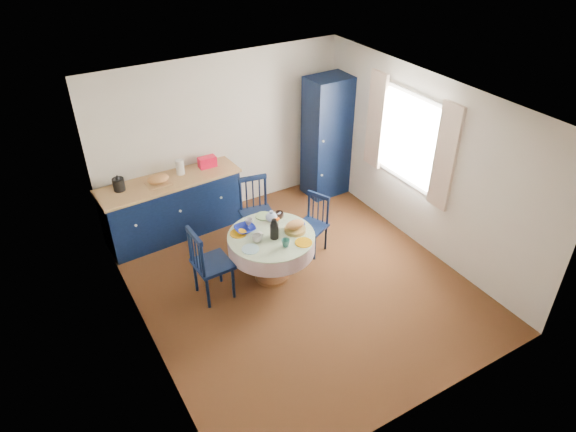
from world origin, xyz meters
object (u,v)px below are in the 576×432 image
(chair_left, at_px, (209,263))
(chair_far, at_px, (257,212))
(pantry_cabinet, at_px, (327,137))
(mug_b, at_px, (286,243))
(mug_d, at_px, (249,222))
(mug_a, at_px, (257,238))
(cobalt_bowl, at_px, (245,229))
(chair_right, at_px, (313,224))
(dining_table, at_px, (272,242))
(kitchen_counter, at_px, (172,206))
(mug_c, at_px, (279,215))

(chair_left, relative_size, chair_far, 1.01)
(pantry_cabinet, height_order, mug_b, pantry_cabinet)
(chair_far, distance_m, mug_d, 0.63)
(chair_left, relative_size, mug_d, 9.41)
(pantry_cabinet, relative_size, mug_d, 18.31)
(mug_a, distance_m, cobalt_bowl, 0.28)
(mug_d, distance_m, cobalt_bowl, 0.14)
(chair_right, bearing_deg, chair_left, -108.02)
(mug_a, bearing_deg, dining_table, 6.12)
(dining_table, xyz_separation_m, mug_d, (-0.15, 0.34, 0.17))
(chair_far, relative_size, mug_b, 9.41)
(chair_far, distance_m, mug_a, 0.97)
(mug_a, bearing_deg, mug_d, 79.01)
(mug_a, distance_m, mug_d, 0.38)
(mug_d, bearing_deg, pantry_cabinet, 30.48)
(kitchen_counter, xyz_separation_m, mug_d, (0.62, -1.31, 0.26))
(chair_left, relative_size, chair_right, 1.18)
(mug_b, bearing_deg, chair_left, 157.78)
(cobalt_bowl, bearing_deg, pantry_cabinet, 31.05)
(mug_b, xyz_separation_m, cobalt_bowl, (-0.29, 0.55, -0.02))
(chair_left, distance_m, mug_b, 0.98)
(dining_table, height_order, chair_far, chair_far)
(pantry_cabinet, bearing_deg, chair_right, -132.55)
(kitchen_counter, bearing_deg, mug_c, -56.18)
(kitchen_counter, xyz_separation_m, mug_b, (0.80, -1.96, 0.26))
(kitchen_counter, height_order, cobalt_bowl, kitchen_counter)
(pantry_cabinet, xyz_separation_m, mug_b, (-1.86, -1.85, -0.27))
(pantry_cabinet, bearing_deg, cobalt_bowl, -151.38)
(mug_a, bearing_deg, mug_b, -47.14)
(dining_table, bearing_deg, chair_far, 76.17)
(pantry_cabinet, xyz_separation_m, cobalt_bowl, (-2.15, -1.29, -0.29))
(chair_far, bearing_deg, mug_d, -116.28)
(pantry_cabinet, relative_size, mug_a, 16.35)
(chair_left, xyz_separation_m, chair_right, (1.65, 0.18, -0.08))
(dining_table, bearing_deg, kitchen_counter, 114.91)
(kitchen_counter, height_order, dining_table, kitchen_counter)
(dining_table, relative_size, chair_right, 1.30)
(chair_far, height_order, mug_b, chair_far)
(cobalt_bowl, bearing_deg, mug_d, 40.71)
(mug_a, bearing_deg, kitchen_counter, 108.00)
(pantry_cabinet, xyz_separation_m, chair_right, (-1.10, -1.30, -0.56))
(kitchen_counter, relative_size, mug_c, 16.65)
(chair_far, distance_m, chair_right, 0.83)
(chair_left, bearing_deg, mug_b, -114.36)
(chair_left, height_order, chair_far, chair_left)
(mug_d, relative_size, cobalt_bowl, 0.41)
(kitchen_counter, distance_m, chair_left, 1.60)
(kitchen_counter, bearing_deg, pantry_cabinet, -5.91)
(pantry_cabinet, relative_size, cobalt_bowl, 7.56)
(mug_a, bearing_deg, chair_far, 63.27)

